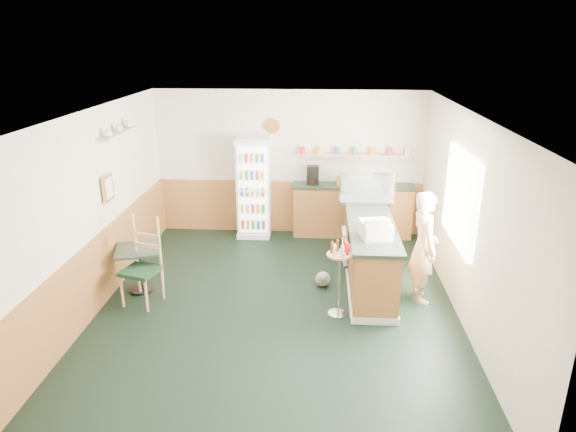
# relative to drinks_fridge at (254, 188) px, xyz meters

# --- Properties ---
(ground) EXTENTS (6.00, 6.00, 0.00)m
(ground) POSITION_rel_drinks_fridge_xyz_m (0.65, -2.74, -0.93)
(ground) COLOR black
(ground) RESTS_ON ground
(room_envelope) EXTENTS (5.04, 6.02, 2.72)m
(room_envelope) POSITION_rel_drinks_fridge_xyz_m (0.42, -2.01, 0.59)
(room_envelope) COLOR silver
(room_envelope) RESTS_ON ground
(service_counter) EXTENTS (0.68, 3.01, 1.01)m
(service_counter) POSITION_rel_drinks_fridge_xyz_m (2.00, -1.67, -0.47)
(service_counter) COLOR #AD7037
(service_counter) RESTS_ON ground
(back_counter) EXTENTS (2.24, 0.42, 1.69)m
(back_counter) POSITION_rel_drinks_fridge_xyz_m (1.83, 0.06, -0.39)
(back_counter) COLOR #AD7037
(back_counter) RESTS_ON ground
(drinks_fridge) EXTENTS (0.62, 0.53, 1.87)m
(drinks_fridge) POSITION_rel_drinks_fridge_xyz_m (0.00, 0.00, 0.00)
(drinks_fridge) COLOR white
(drinks_fridge) RESTS_ON ground
(display_case) EXTENTS (0.88, 0.46, 0.50)m
(display_case) POSITION_rel_drinks_fridge_xyz_m (2.00, -0.97, 0.33)
(display_case) COLOR silver
(display_case) RESTS_ON service_counter
(cash_register) EXTENTS (0.46, 0.47, 0.22)m
(cash_register) POSITION_rel_drinks_fridge_xyz_m (2.00, -2.55, 0.19)
(cash_register) COLOR beige
(cash_register) RESTS_ON service_counter
(shopkeeper) EXTENTS (0.48, 0.60, 1.63)m
(shopkeeper) POSITION_rel_drinks_fridge_xyz_m (2.70, -2.38, -0.12)
(shopkeeper) COLOR tan
(shopkeeper) RESTS_ON ground
(condiment_stand) EXTENTS (0.34, 0.34, 1.05)m
(condiment_stand) POSITION_rel_drinks_fridge_xyz_m (1.50, -2.89, -0.25)
(condiment_stand) COLOR silver
(condiment_stand) RESTS_ON ground
(newspaper_rack) EXTENTS (0.09, 0.46, 0.54)m
(newspaper_rack) POSITION_rel_drinks_fridge_xyz_m (1.64, -1.69, -0.44)
(newspaper_rack) COLOR black
(newspaper_rack) RESTS_ON ground
(cafe_table) EXTENTS (0.77, 0.77, 0.68)m
(cafe_table) POSITION_rel_drinks_fridge_xyz_m (-1.40, -2.39, -0.45)
(cafe_table) COLOR black
(cafe_table) RESTS_ON ground
(cafe_chair) EXTENTS (0.58, 0.58, 1.26)m
(cafe_chair) POSITION_rel_drinks_fridge_xyz_m (-1.25, -2.65, -0.28)
(cafe_chair) COLOR black
(cafe_chair) RESTS_ON ground
(dog_doorstop) EXTENTS (0.23, 0.29, 0.27)m
(dog_doorstop) POSITION_rel_drinks_fridge_xyz_m (1.30, -2.08, -0.80)
(dog_doorstop) COLOR gray
(dog_doorstop) RESTS_ON ground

